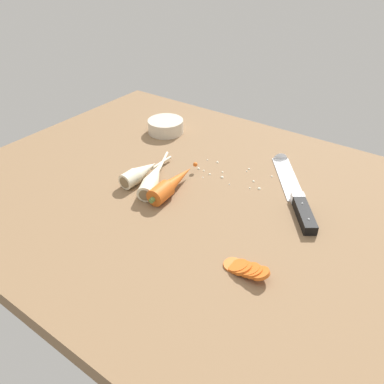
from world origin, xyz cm
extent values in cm
cube|color=brown|center=(0.00, 0.00, -2.00)|extent=(120.00, 90.00, 4.00)
cube|color=silver|center=(15.15, 18.80, 0.25)|extent=(15.23, 18.82, 0.50)
cone|color=silver|center=(8.62, 27.90, 0.25)|extent=(4.97, 4.75, 3.96)
cube|color=silver|center=(20.98, 10.67, 1.10)|extent=(3.55, 3.34, 2.20)
cube|color=black|center=(24.77, 5.39, 1.10)|extent=(8.69, 10.57, 2.20)
sphere|color=silver|center=(23.14, 7.66, 2.20)|extent=(0.50, 0.50, 0.50)
sphere|color=silver|center=(26.40, 3.11, 2.20)|extent=(0.50, 0.50, 0.50)
cylinder|color=#D6601E|center=(-5.16, -7.27, 2.10)|extent=(4.52, 5.66, 4.20)
cone|color=#D6601E|center=(-5.55, -0.79, 2.10)|extent=(4.77, 13.21, 3.99)
sphere|color=#D6601E|center=(-6.09, 8.03, 2.10)|extent=(1.20, 1.20, 1.20)
cylinder|color=#5B7F3D|center=(-4.96, -10.57, 2.10)|extent=(1.26, 1.07, 1.20)
cylinder|color=beige|center=(-15.17, -6.79, 2.00)|extent=(4.09, 4.21, 4.00)
cone|color=beige|center=(-15.05, -1.05, 2.00)|extent=(3.95, 7.42, 3.80)
cylinder|color=beige|center=(-14.93, 4.83, 1.10)|extent=(0.87, 7.96, 0.70)
cylinder|color=#7A6647|center=(-15.21, -8.86, 2.00)|extent=(2.81, 0.36, 2.80)
cylinder|color=beige|center=(-8.79, -7.56, 2.00)|extent=(5.82, 6.39, 4.00)
cone|color=beige|center=(-11.85, -1.05, 2.00)|extent=(7.35, 9.95, 3.80)
cylinder|color=beige|center=(-14.98, 5.62, 1.10)|extent=(4.87, 9.31, 0.70)
cylinder|color=#7A6647|center=(-7.69, -9.91, 2.00)|extent=(2.66, 1.46, 2.80)
cylinder|color=#D6601E|center=(19.23, -15.58, 0.35)|extent=(3.80, 3.80, 0.70)
cylinder|color=#D6601E|center=(20.35, -15.72, 0.60)|extent=(3.80, 3.83, 2.15)
cylinder|color=#D6601E|center=(21.34, -15.92, 0.84)|extent=(3.69, 3.74, 2.23)
cylinder|color=#D6601E|center=(22.73, -15.72, 1.08)|extent=(3.82, 3.87, 2.21)
cylinder|color=#D6601E|center=(23.56, -15.91, 1.33)|extent=(3.48, 3.49, 2.04)
cylinder|color=#D6601E|center=(24.83, -15.83, 1.57)|extent=(3.53, 3.52, 1.96)
cylinder|color=beige|center=(-27.13, 22.00, 2.00)|extent=(11.00, 11.00, 4.00)
cylinder|color=#ABA392|center=(-27.13, 22.00, 2.48)|extent=(8.80, 8.80, 2.80)
sphere|color=silver|center=(4.97, 15.84, 0.21)|extent=(0.42, 0.42, 0.42)
sphere|color=silver|center=(4.91, 17.13, 0.31)|extent=(0.62, 0.62, 0.62)
sphere|color=silver|center=(11.45, 17.31, 0.26)|extent=(0.52, 0.52, 0.52)
sphere|color=silver|center=(-4.39, 9.51, 0.26)|extent=(0.53, 0.53, 0.53)
sphere|color=silver|center=(-2.17, 8.91, 0.31)|extent=(0.63, 0.63, 0.63)
sphere|color=silver|center=(-6.76, 14.85, 0.23)|extent=(0.46, 0.46, 0.46)
sphere|color=silver|center=(-3.78, 15.29, 0.35)|extent=(0.70, 0.70, 0.70)
sphere|color=silver|center=(-0.15, 11.76, 0.28)|extent=(0.55, 0.55, 0.55)
sphere|color=silver|center=(8.70, 12.51, 0.32)|extent=(0.64, 0.64, 0.64)
sphere|color=silver|center=(9.40, 9.27, 0.22)|extent=(0.45, 0.45, 0.45)
sphere|color=silver|center=(1.24, 9.49, 0.42)|extent=(0.84, 0.84, 0.84)
sphere|color=silver|center=(11.38, 10.35, 0.41)|extent=(0.82, 0.82, 0.82)
sphere|color=silver|center=(-2.76, 6.59, 0.22)|extent=(0.44, 0.44, 0.44)
sphere|color=silver|center=(4.44, 7.84, 0.20)|extent=(0.40, 0.40, 0.40)
sphere|color=silver|center=(-6.09, 9.59, 0.36)|extent=(0.72, 0.72, 0.72)
camera|label=1|loc=(42.25, -61.39, 51.99)|focal=35.37mm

